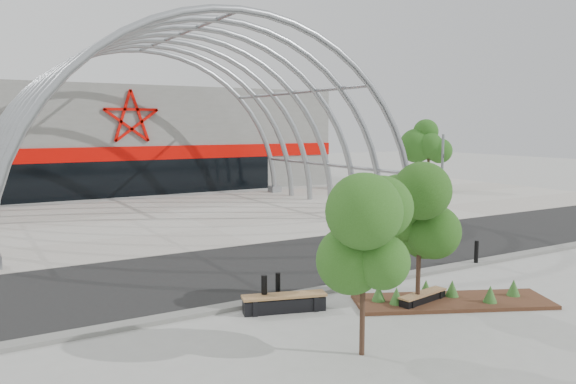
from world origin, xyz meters
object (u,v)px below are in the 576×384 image
(signal_pole, at_px, (442,178))
(street_tree_0, at_px, (364,236))
(bench_1, at_px, (423,299))
(bollard_2, at_px, (369,272))
(street_tree_1, at_px, (420,212))
(bench_0, at_px, (284,303))

(signal_pole, bearing_deg, street_tree_0, -141.22)
(signal_pole, bearing_deg, bench_1, -137.70)
(signal_pole, height_order, bench_1, signal_pole)
(bench_1, bearing_deg, bollard_2, 94.80)
(signal_pole, distance_m, street_tree_1, 13.60)
(street_tree_1, height_order, bench_1, street_tree_1)
(street_tree_1, xyz_separation_m, bollard_2, (0.03, 2.22, -2.26))
(signal_pole, height_order, bench_0, signal_pole)
(street_tree_0, relative_size, street_tree_1, 0.99)
(signal_pole, bearing_deg, bollard_2, -145.96)
(street_tree_1, bearing_deg, bench_0, 155.89)
(signal_pole, distance_m, bollard_2, 12.36)
(signal_pole, xyz_separation_m, bollard_2, (-10.11, -6.83, -1.96))
(street_tree_0, relative_size, bollard_2, 3.94)
(street_tree_1, relative_size, bench_1, 2.10)
(street_tree_1, relative_size, bollard_2, 3.97)
(street_tree_1, distance_m, bollard_2, 3.17)
(signal_pole, distance_m, bench_0, 15.69)
(street_tree_0, bearing_deg, street_tree_1, 28.40)
(street_tree_0, xyz_separation_m, bench_1, (3.65, 1.87, -2.54))
(street_tree_0, bearing_deg, signal_pole, 38.78)
(bench_0, height_order, bollard_2, bollard_2)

